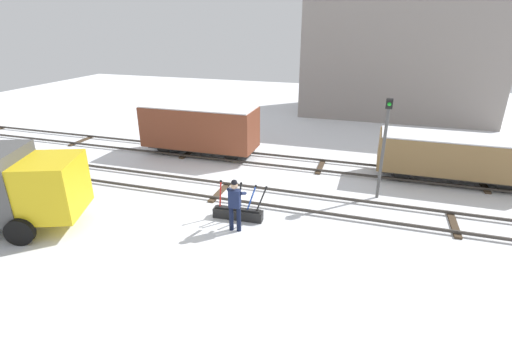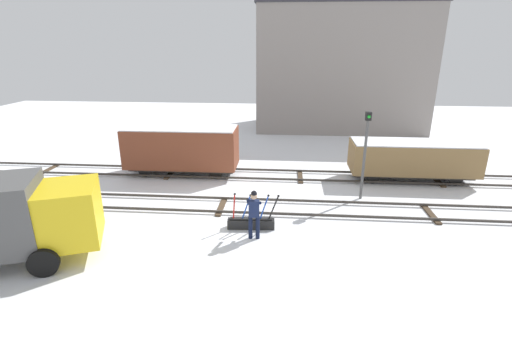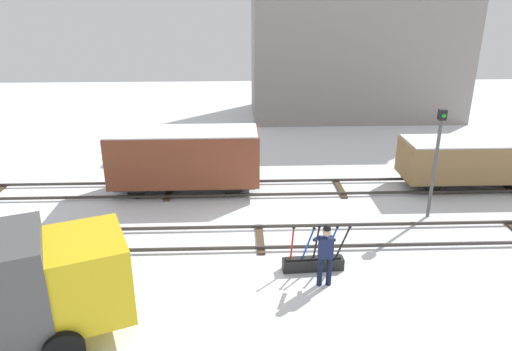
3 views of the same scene
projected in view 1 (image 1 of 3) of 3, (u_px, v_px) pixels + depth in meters
ground_plane at (220, 193)px, 15.64m from camera, size 60.00×60.00×0.00m
track_main_line at (220, 190)px, 15.60m from camera, size 44.00×1.94×0.18m
track_siding_near at (252, 158)px, 19.29m from camera, size 44.00×1.94×0.18m
switch_lever_frame at (238, 212)px, 13.52m from camera, size 1.99×0.47×1.45m
rail_worker at (235, 202)px, 12.48m from camera, size 0.56×0.70×1.86m
signal_post at (384, 140)px, 14.33m from camera, size 0.24×0.32×3.98m
apartment_building at (400, 46)px, 26.99m from camera, size 13.45×6.48×9.76m
freight_car_far_end at (200, 127)px, 19.56m from camera, size 5.91×2.14×2.59m
freight_car_back_track at (454, 156)px, 16.30m from camera, size 6.23×2.07×2.06m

